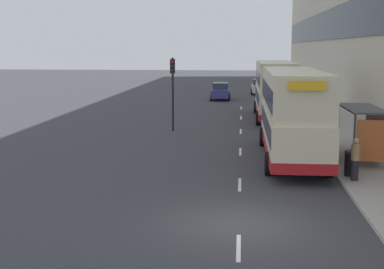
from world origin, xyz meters
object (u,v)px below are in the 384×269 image
object	(u,v)px
car_0	(220,91)
double_decker_bus_ahead	(274,89)
car_1	(260,87)
litter_bin	(351,163)
double_decker_bus_near	(293,113)
traffic_light_far_kerb	(173,82)
pedestrian_1	(355,159)
pedestrian_at_shelter	(381,138)
bus_shelter	(367,124)
pedestrian_2	(335,141)

from	to	relation	value
car_0	double_decker_bus_ahead	bearing A→B (deg)	107.57
car_1	litter_bin	xyz separation A→B (m)	(2.44, -39.85, -0.20)
double_decker_bus_near	car_0	world-z (taller)	double_decker_bus_near
car_1	traffic_light_far_kerb	distance (m)	28.63
pedestrian_1	traffic_light_far_kerb	xyz separation A→B (m)	(-8.95, 12.85, 2.17)
litter_bin	car_0	bearing A→B (deg)	101.48
double_decker_bus_near	litter_bin	xyz separation A→B (m)	(2.08, -3.69, -1.62)
double_decker_bus_near	pedestrian_at_shelter	bearing A→B (deg)	10.05
car_1	litter_bin	size ratio (longest dim) A/B	4.15
double_decker_bus_near	bus_shelter	bearing A→B (deg)	-13.40
car_1	pedestrian_at_shelter	world-z (taller)	pedestrian_at_shelter
double_decker_bus_ahead	traffic_light_far_kerb	distance (m)	9.40
bus_shelter	double_decker_bus_ahead	bearing A→B (deg)	102.04
car_0	pedestrian_at_shelter	size ratio (longest dim) A/B	2.40
car_1	traffic_light_far_kerb	size ratio (longest dim) A/B	0.92
pedestrian_at_shelter	pedestrian_1	distance (m)	5.72
car_1	pedestrian_2	xyz separation A→B (m)	(2.35, -36.57, 0.17)
bus_shelter	pedestrian_1	world-z (taller)	bus_shelter
double_decker_bus_ahead	traffic_light_far_kerb	bearing A→B (deg)	-137.21
double_decker_bus_near	pedestrian_at_shelter	world-z (taller)	double_decker_bus_near
pedestrian_1	pedestrian_2	xyz separation A→B (m)	(-0.09, 4.06, 0.02)
double_decker_bus_ahead	pedestrian_1	distance (m)	19.35
double_decker_bus_near	traffic_light_far_kerb	size ratio (longest dim) A/B	2.26
double_decker_bus_ahead	pedestrian_1	world-z (taller)	double_decker_bus_ahead
car_1	pedestrian_1	size ratio (longest dim) A/B	2.54
bus_shelter	litter_bin	bearing A→B (deg)	-112.83
pedestrian_at_shelter	pedestrian_2	size ratio (longest dim) A/B	0.94
litter_bin	pedestrian_1	bearing A→B (deg)	-89.93
double_decker_bus_near	car_0	bearing A→B (deg)	98.97
double_decker_bus_ahead	traffic_light_far_kerb	world-z (taller)	traffic_light_far_kerb
bus_shelter	car_1	distance (m)	37.14
car_1	traffic_light_far_kerb	bearing A→B (deg)	-103.18
bus_shelter	double_decker_bus_near	xyz separation A→B (m)	(-3.30, 0.79, 0.41)
car_1	bus_shelter	bearing A→B (deg)	-84.33
car_0	pedestrian_1	xyz separation A→B (m)	(6.70, -33.78, 0.15)
car_0	litter_bin	size ratio (longest dim) A/B	3.75
double_decker_bus_ahead	car_1	world-z (taller)	double_decker_bus_ahead
pedestrian_1	pedestrian_2	distance (m)	4.06
car_1	pedestrian_at_shelter	size ratio (longest dim) A/B	2.66
pedestrian_2	traffic_light_far_kerb	xyz separation A→B (m)	(-8.86, 8.78, 2.15)
pedestrian_at_shelter	litter_bin	xyz separation A→B (m)	(-2.28, -4.46, -0.31)
pedestrian_at_shelter	pedestrian_1	world-z (taller)	pedestrian_1
litter_bin	double_decker_bus_near	bearing A→B (deg)	119.36
double_decker_bus_ahead	car_1	xyz separation A→B (m)	(-0.36, 21.43, -1.42)
pedestrian_at_shelter	pedestrian_1	xyz separation A→B (m)	(-2.27, -5.24, 0.04)
bus_shelter	litter_bin	size ratio (longest dim) A/B	4.00
bus_shelter	traffic_light_far_kerb	size ratio (longest dim) A/B	0.89
car_0	pedestrian_2	world-z (taller)	pedestrian_2
bus_shelter	pedestrian_at_shelter	distance (m)	2.08
double_decker_bus_ahead	pedestrian_2	world-z (taller)	double_decker_bus_ahead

